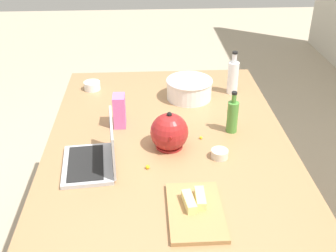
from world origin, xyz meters
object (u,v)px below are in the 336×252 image
mixing_bowl_large (189,88)px  butter_stick_left (189,202)px  bottle_vinegar (233,77)px  ramekin_small (220,154)px  candy_bag (119,111)px  kettle (168,132)px  ramekin_medium (92,86)px  laptop (96,157)px  butter_stick_right (200,198)px  bottle_olive (233,116)px  cutting_board (195,211)px

mixing_bowl_large → butter_stick_left: mixing_bowl_large is taller
bottle_vinegar → ramekin_small: bottle_vinegar is taller
bottle_vinegar → candy_bag: size_ratio=1.52×
kettle → ramekin_small: (0.10, 0.23, -0.06)m
ramekin_medium → laptop: bearing=7.0°
laptop → butter_stick_right: (0.29, 0.42, -0.01)m
laptop → bottle_vinegar: size_ratio=1.27×
candy_bag → ramekin_medium: bearing=-157.4°
laptop → candy_bag: bearing=166.0°
mixing_bowl_large → ramekin_small: size_ratio=3.44×
bottle_olive → kettle: bearing=-68.6°
kettle → ramekin_medium: kettle is taller
butter_stick_right → laptop: bearing=-124.7°
laptop → ramekin_small: size_ratio=4.20×
kettle → cutting_board: kettle is taller
bottle_olive → butter_stick_right: size_ratio=1.99×
ramekin_small → candy_bag: 0.57m
mixing_bowl_large → ramekin_medium: 0.60m
bottle_olive → mixing_bowl_large: bearing=-155.8°
bottle_vinegar → candy_bag: 0.75m
bottle_vinegar → butter_stick_left: bearing=-19.5°
butter_stick_left → mixing_bowl_large: bearing=174.2°
bottle_vinegar → ramekin_medium: bearing=-96.4°
ramekin_small → mixing_bowl_large: bearing=-173.0°
candy_bag → ramekin_small: bearing=55.1°
butter_stick_right → ramekin_small: 0.35m
bottle_olive → candy_bag: bearing=-99.2°
butter_stick_left → ramekin_medium: size_ratio=1.11×
mixing_bowl_large → ramekin_small: bearing=7.0°
bottle_vinegar → butter_stick_left: 1.09m
bottle_vinegar → ramekin_medium: 0.85m
ramekin_small → ramekin_medium: bearing=-139.9°
bottle_olive → laptop: bearing=-68.0°
cutting_board → ramekin_medium: bearing=-156.4°
bottle_vinegar → cutting_board: 1.11m
bottle_olive → candy_bag: (-0.09, -0.57, -0.00)m
laptop → butter_stick_left: 0.49m
laptop → mixing_bowl_large: 0.81m
bottle_olive → butter_stick_right: bottle_olive is taller
butter_stick_right → candy_bag: size_ratio=0.65×
cutting_board → candy_bag: bearing=-155.7°
bottle_vinegar → bottle_olive: bearing=-11.1°
butter_stick_left → butter_stick_right: 0.05m
bottle_vinegar → kettle: 0.71m
cutting_board → bottle_vinegar: bearing=162.0°
butter_stick_left → candy_bag: bearing=-156.5°
kettle → ramekin_small: 0.26m
bottle_vinegar → butter_stick_right: size_ratio=2.35×
cutting_board → laptop: bearing=-130.0°
bottle_olive → butter_stick_left: 0.64m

